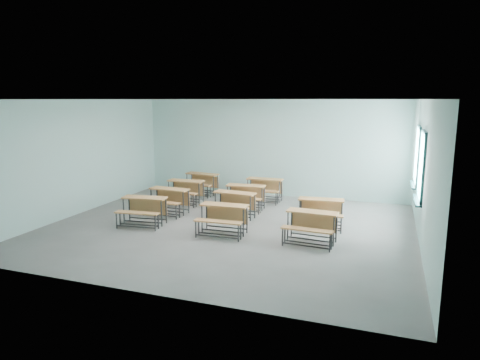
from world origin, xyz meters
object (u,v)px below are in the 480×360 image
(desk_unit_r1c2, at_px, (321,209))
(desk_unit_r3c0, at_px, (201,181))
(desk_unit_r0c0, at_px, (143,207))
(desk_unit_r2c1, at_px, (245,193))
(desk_unit_r3c1, at_px, (264,186))
(desk_unit_r1c1, at_px, (233,201))
(desk_unit_r1c0, at_px, (168,197))
(desk_unit_r2c0, at_px, (184,188))
(desk_unit_r0c2, at_px, (311,222))
(desk_unit_r0c1, at_px, (223,215))

(desk_unit_r1c2, height_order, desk_unit_r3c0, same)
(desk_unit_r0c0, height_order, desk_unit_r2c1, same)
(desk_unit_r3c0, relative_size, desk_unit_r3c1, 1.06)
(desk_unit_r1c2, bearing_deg, desk_unit_r1c1, 174.38)
(desk_unit_r1c0, height_order, desk_unit_r3c0, same)
(desk_unit_r2c0, xyz_separation_m, desk_unit_r2c1, (2.02, -0.07, 0.00))
(desk_unit_r1c1, bearing_deg, desk_unit_r0c2, -24.35)
(desk_unit_r1c2, xyz_separation_m, desk_unit_r2c0, (-4.40, 1.12, 0.00))
(desk_unit_r0c1, bearing_deg, desk_unit_r1c2, 30.58)
(desk_unit_r0c1, distance_m, desk_unit_r3c1, 3.61)
(desk_unit_r0c0, height_order, desk_unit_r3c1, same)
(desk_unit_r1c2, bearing_deg, desk_unit_r2c1, 151.06)
(desk_unit_r1c1, xyz_separation_m, desk_unit_r3c1, (0.21, 2.23, 0.00))
(desk_unit_r2c0, xyz_separation_m, desk_unit_r3c0, (-0.06, 1.36, 0.00))
(desk_unit_r0c1, distance_m, desk_unit_r3c0, 4.50)
(desk_unit_r3c0, bearing_deg, desk_unit_r3c1, 0.73)
(desk_unit_r0c1, height_order, desk_unit_r3c0, same)
(desk_unit_r0c2, bearing_deg, desk_unit_r2c1, 138.82)
(desk_unit_r0c2, distance_m, desk_unit_r1c1, 2.70)
(desk_unit_r0c0, xyz_separation_m, desk_unit_r1c1, (1.98, 1.34, 0.00))
(desk_unit_r1c0, bearing_deg, desk_unit_r0c2, -12.60)
(desk_unit_r0c1, relative_size, desk_unit_r2c1, 0.99)
(desk_unit_r0c0, xyz_separation_m, desk_unit_r1c2, (4.35, 1.32, 0.00))
(desk_unit_r0c1, height_order, desk_unit_r1c1, same)
(desk_unit_r0c0, height_order, desk_unit_r1c2, same)
(desk_unit_r1c0, xyz_separation_m, desk_unit_r2c0, (-0.11, 1.25, 0.00))
(desk_unit_r0c2, relative_size, desk_unit_r1c0, 1.01)
(desk_unit_r2c1, distance_m, desk_unit_r3c0, 2.52)
(desk_unit_r0c1, xyz_separation_m, desk_unit_r3c0, (-2.35, 3.84, 0.00))
(desk_unit_r1c1, relative_size, desk_unit_r3c0, 0.99)
(desk_unit_r2c1, xyz_separation_m, desk_unit_r3c1, (0.22, 1.20, 0.00))
(desk_unit_r1c1, distance_m, desk_unit_r2c1, 1.03)
(desk_unit_r3c0, bearing_deg, desk_unit_r1c2, -22.52)
(desk_unit_r3c1, bearing_deg, desk_unit_r2c1, -100.19)
(desk_unit_r0c2, bearing_deg, desk_unit_r3c0, 143.25)
(desk_unit_r0c1, bearing_deg, desk_unit_r0c2, -0.56)
(desk_unit_r0c1, relative_size, desk_unit_r1c1, 0.97)
(desk_unit_r0c0, bearing_deg, desk_unit_r2c1, 43.65)
(desk_unit_r0c0, xyz_separation_m, desk_unit_r2c0, (-0.05, 2.44, 0.00))
(desk_unit_r3c1, bearing_deg, desk_unit_r1c0, -131.50)
(desk_unit_r1c0, relative_size, desk_unit_r2c0, 1.02)
(desk_unit_r0c2, bearing_deg, desk_unit_r2c0, 154.67)
(desk_unit_r0c0, bearing_deg, desk_unit_r1c0, 80.42)
(desk_unit_r2c0, relative_size, desk_unit_r3c0, 0.94)
(desk_unit_r1c1, xyz_separation_m, desk_unit_r2c0, (-2.03, 1.10, 0.00))
(desk_unit_r1c1, bearing_deg, desk_unit_r0c0, -140.98)
(desk_unit_r1c2, relative_size, desk_unit_r2c0, 1.05)
(desk_unit_r1c0, xyz_separation_m, desk_unit_r1c2, (4.29, 0.13, 0.00))
(desk_unit_r1c2, distance_m, desk_unit_r2c0, 4.54)
(desk_unit_r2c0, bearing_deg, desk_unit_r1c2, -13.54)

